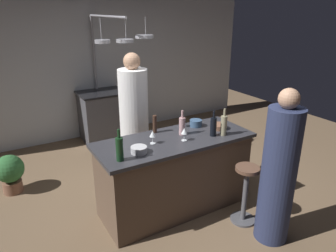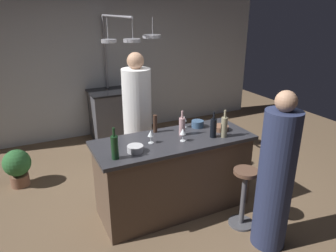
{
  "view_description": "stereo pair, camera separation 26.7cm",
  "coord_description": "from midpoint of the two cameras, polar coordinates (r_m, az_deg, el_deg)",
  "views": [
    {
      "loc": [
        -1.7,
        -2.74,
        2.27
      ],
      "look_at": [
        0.0,
        0.15,
        1.0
      ],
      "focal_mm": 33.52,
      "sensor_mm": 36.0,
      "label": 1
    },
    {
      "loc": [
        -1.47,
        -2.87,
        2.27
      ],
      "look_at": [
        0.0,
        0.15,
        1.0
      ],
      "focal_mm": 33.52,
      "sensor_mm": 36.0,
      "label": 2
    }
  ],
  "objects": [
    {
      "name": "wine_glass_near_left_guest",
      "position": [
        3.41,
        0.74,
        -1.07
      ],
      "size": [
        0.07,
        0.07,
        0.15
      ],
      "color": "silver",
      "rests_on": "kitchen_island"
    },
    {
      "name": "bar_stool_right",
      "position": [
        3.58,
        11.78,
        -11.67
      ],
      "size": [
        0.28,
        0.28,
        0.68
      ],
      "color": "#4C4C51",
      "rests_on": "ground_plane"
    },
    {
      "name": "chef",
      "position": [
        4.15,
        -7.97,
        0.04
      ],
      "size": [
        0.37,
        0.37,
        1.76
      ],
      "color": "white",
      "rests_on": "ground_plane"
    },
    {
      "name": "guest_right",
      "position": [
        3.24,
        17.21,
        -8.41
      ],
      "size": [
        0.34,
        0.34,
        1.61
      ],
      "color": "#262D4C",
      "rests_on": "ground_plane"
    },
    {
      "name": "wine_bottle_rose",
      "position": [
        3.57,
        0.45,
        0.05
      ],
      "size": [
        0.07,
        0.07,
        0.29
      ],
      "color": "#B78C8E",
      "rests_on": "kitchen_island"
    },
    {
      "name": "stove_range",
      "position": [
        5.78,
        -12.99,
        1.79
      ],
      "size": [
        0.8,
        0.64,
        0.89
      ],
      "color": "#47474C",
      "rests_on": "ground_plane"
    },
    {
      "name": "mixing_bowl_blue",
      "position": [
        3.85,
        3.1,
        0.51
      ],
      "size": [
        0.15,
        0.15,
        0.08
      ],
      "primitive_type": "cylinder",
      "color": "#334C6B",
      "rests_on": "kitchen_island"
    },
    {
      "name": "overhead_pot_rack",
      "position": [
        4.99,
        -11.45,
        13.35
      ],
      "size": [
        0.88,
        1.5,
        2.17
      ],
      "color": "gray",
      "rests_on": "ground_plane"
    },
    {
      "name": "wine_glass_near_right_guest",
      "position": [
        3.8,
        0.65,
        1.29
      ],
      "size": [
        0.07,
        0.07,
        0.15
      ],
      "color": "silver",
      "rests_on": "kitchen_island"
    },
    {
      "name": "back_wall",
      "position": [
        5.95,
        -14.88,
        10.66
      ],
      "size": [
        6.4,
        0.16,
        2.6
      ],
      "primitive_type": "cube",
      "color": "#B2B7BC",
      "rests_on": "ground_plane"
    },
    {
      "name": "mixing_bowl_steel",
      "position": [
        3.18,
        -7.73,
        -4.34
      ],
      "size": [
        0.17,
        0.17,
        0.07
      ],
      "primitive_type": "cylinder",
      "color": "#B7B7BC",
      "rests_on": "kitchen_island"
    },
    {
      "name": "ground_plane",
      "position": [
        3.94,
        -0.86,
        -14.44
      ],
      "size": [
        9.0,
        9.0,
        0.0
      ],
      "primitive_type": "plane",
      "color": "brown"
    },
    {
      "name": "kitchen_island",
      "position": [
        3.7,
        -0.9,
        -8.7
      ],
      "size": [
        1.8,
        0.72,
        0.9
      ],
      "color": "brown",
      "rests_on": "ground_plane"
    },
    {
      "name": "pepper_mill",
      "position": [
        3.64,
        -4.54,
        0.32
      ],
      "size": [
        0.05,
        0.05,
        0.21
      ],
      "primitive_type": "cylinder",
      "color": "#382319",
      "rests_on": "kitchen_island"
    },
    {
      "name": "wine_glass_by_chef",
      "position": [
        3.35,
        -5.12,
        -1.57
      ],
      "size": [
        0.07,
        0.07,
        0.15
      ],
      "color": "silver",
      "rests_on": "kitchen_island"
    },
    {
      "name": "potted_plant",
      "position": [
        4.6,
        -28.33,
        -7.35
      ],
      "size": [
        0.36,
        0.36,
        0.52
      ],
      "color": "brown",
      "rests_on": "ground_plane"
    },
    {
      "name": "mixing_bowl_wooden",
      "position": [
        3.81,
        7.24,
        -0.09
      ],
      "size": [
        0.19,
        0.19,
        0.06
      ],
      "primitive_type": "cylinder",
      "color": "brown",
      "rests_on": "kitchen_island"
    },
    {
      "name": "wine_bottle_white",
      "position": [
        3.58,
        8.03,
        0.14
      ],
      "size": [
        0.07,
        0.07,
        0.32
      ],
      "color": "gray",
      "rests_on": "kitchen_island"
    },
    {
      "name": "wine_bottle_red",
      "position": [
        3.02,
        -11.33,
        -4.1
      ],
      "size": [
        0.07,
        0.07,
        0.32
      ],
      "color": "#143319",
      "rests_on": "kitchen_island"
    },
    {
      "name": "wine_bottle_dark",
      "position": [
        3.55,
        6.13,
        -0.09
      ],
      "size": [
        0.07,
        0.07,
        0.3
      ],
      "color": "black",
      "rests_on": "kitchen_island"
    }
  ]
}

